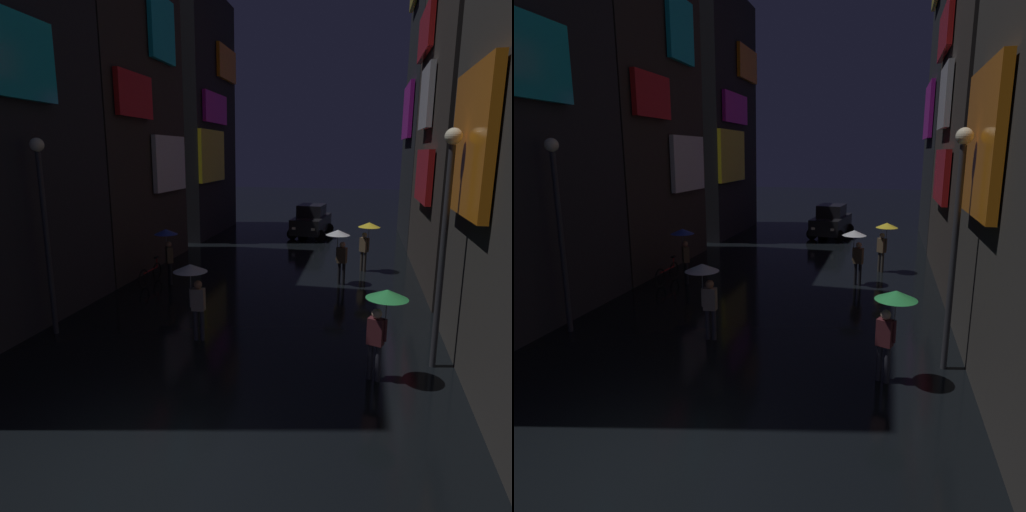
# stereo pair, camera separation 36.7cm
# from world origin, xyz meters

# --- Properties ---
(ground_plane) EXTENTS (120.00, 120.00, 0.00)m
(ground_plane) POSITION_xyz_m (0.00, 0.00, 0.00)
(ground_plane) COLOR black
(building_left_mid) EXTENTS (4.25, 7.14, 13.52)m
(building_left_mid) POSITION_xyz_m (-7.48, 12.58, 6.76)
(building_left_mid) COLOR #2D2826
(building_left_mid) RESTS_ON ground
(building_left_far) EXTENTS (4.25, 7.50, 14.02)m
(building_left_far) POSITION_xyz_m (-7.47, 21.69, 7.01)
(building_left_far) COLOR black
(building_left_far) RESTS_ON ground
(building_right_mid) EXTENTS (4.25, 8.85, 16.37)m
(building_right_mid) POSITION_xyz_m (7.48, 13.43, 8.19)
(building_right_mid) COLOR #2D2826
(building_right_mid) RESTS_ON ground
(building_right_far) EXTENTS (4.25, 7.58, 19.06)m
(building_right_far) POSITION_xyz_m (7.49, 21.79, 9.53)
(building_right_far) COLOR black
(building_right_far) RESTS_ON ground
(pedestrian_foreground_right_clear) EXTENTS (0.90, 0.90, 2.12)m
(pedestrian_foreground_right_clear) POSITION_xyz_m (-1.03, 5.25, 1.67)
(pedestrian_foreground_right_clear) COLOR #2D2D38
(pedestrian_foreground_right_clear) RESTS_ON ground
(pedestrian_foreground_left_yellow) EXTENTS (0.90, 0.90, 2.12)m
(pedestrian_foreground_left_yellow) POSITION_xyz_m (3.47, 13.78, 1.67)
(pedestrian_foreground_left_yellow) COLOR #38332D
(pedestrian_foreground_left_yellow) RESTS_ON ground
(pedestrian_far_right_green) EXTENTS (0.90, 0.90, 2.12)m
(pedestrian_far_right_green) POSITION_xyz_m (3.74, 4.06, 1.67)
(pedestrian_far_right_green) COLOR #2D2D38
(pedestrian_far_right_green) RESTS_ON ground
(pedestrian_near_crossing_clear) EXTENTS (0.90, 0.90, 2.12)m
(pedestrian_near_crossing_clear) POSITION_xyz_m (2.42, 11.57, 1.67)
(pedestrian_near_crossing_clear) COLOR black
(pedestrian_near_crossing_clear) RESTS_ON ground
(pedestrian_midstreet_centre_blue) EXTENTS (0.90, 0.90, 2.12)m
(pedestrian_midstreet_centre_blue) POSITION_xyz_m (-3.97, 10.22, 1.67)
(pedestrian_midstreet_centre_blue) COLOR black
(pedestrian_midstreet_centre_blue) RESTS_ON ground
(bicycle_parked_at_storefront) EXTENTS (0.13, 1.82, 0.96)m
(bicycle_parked_at_storefront) POSITION_xyz_m (-4.60, 9.99, 0.39)
(bicycle_parked_at_storefront) COLOR black
(bicycle_parked_at_storefront) RESTS_ON ground
(car_distant) EXTENTS (2.55, 4.28, 1.92)m
(car_distant) POSITION_xyz_m (0.25, 21.68, 0.93)
(car_distant) COLOR black
(car_distant) RESTS_ON ground
(streetlamp_left_near) EXTENTS (0.36, 0.36, 5.32)m
(streetlamp_left_near) POSITION_xyz_m (-5.00, 4.83, 3.34)
(streetlamp_left_near) COLOR #2D2D33
(streetlamp_left_near) RESTS_ON ground
(streetlamp_right_near) EXTENTS (0.36, 0.36, 5.47)m
(streetlamp_right_near) POSITION_xyz_m (5.00, 5.08, 3.42)
(streetlamp_right_near) COLOR #2D2D33
(streetlamp_right_near) RESTS_ON ground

